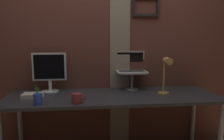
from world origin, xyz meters
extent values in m
cube|color=brown|center=(0.00, 0.45, 1.20)|extent=(3.25, 0.12, 2.39)
cube|color=gray|center=(0.16, 0.38, 1.20)|extent=(0.23, 0.01, 2.39)
cube|color=black|center=(0.45, 0.37, 1.57)|extent=(0.31, 0.03, 0.03)
cube|color=black|center=(0.31, 0.37, 1.67)|extent=(0.03, 0.03, 0.17)
cube|color=black|center=(0.60, 0.37, 1.67)|extent=(0.03, 0.03, 0.17)
cube|color=#333338|center=(0.04, 0.05, 0.71)|extent=(2.20, 0.68, 0.03)
cylinder|color=#B2B2B7|center=(1.08, -0.23, 0.35)|extent=(0.05, 0.05, 0.69)
cylinder|color=#B2B2B7|center=(-1.00, 0.33, 0.35)|extent=(0.05, 0.05, 0.69)
cylinder|color=#B2B2B7|center=(1.08, 0.33, 0.35)|extent=(0.05, 0.05, 0.69)
cylinder|color=white|center=(-0.63, 0.27, 0.73)|extent=(0.18, 0.18, 0.01)
cylinder|color=white|center=(-0.63, 0.27, 0.79)|extent=(0.04, 0.04, 0.12)
cube|color=white|center=(-0.63, 0.27, 1.00)|extent=(0.36, 0.04, 0.30)
cube|color=black|center=(-0.63, 0.25, 1.00)|extent=(0.32, 0.00, 0.26)
cylinder|color=gray|center=(0.28, 0.27, 0.73)|extent=(0.14, 0.14, 0.01)
cylinder|color=gray|center=(0.28, 0.27, 0.82)|extent=(0.03, 0.03, 0.18)
cube|color=gray|center=(0.28, 0.27, 0.92)|extent=(0.28, 0.22, 0.01)
cube|color=silver|center=(0.28, 0.27, 0.93)|extent=(0.34, 0.22, 0.01)
cube|color=#2D2D30|center=(0.28, 0.28, 0.94)|extent=(0.30, 0.13, 0.00)
cube|color=silver|center=(0.28, 0.39, 1.05)|extent=(0.34, 0.04, 0.22)
cube|color=black|center=(0.28, 0.39, 1.05)|extent=(0.31, 0.03, 0.19)
cylinder|color=tan|center=(0.58, 0.05, 0.73)|extent=(0.12, 0.12, 0.02)
cylinder|color=tan|center=(0.58, 0.05, 0.92)|extent=(0.02, 0.02, 0.37)
cylinder|color=tan|center=(0.58, -0.04, 1.08)|extent=(0.07, 0.11, 0.07)
cylinder|color=blue|center=(-0.66, -0.19, 0.77)|extent=(0.07, 0.07, 0.10)
cylinder|color=green|center=(-0.67, -0.18, 0.81)|extent=(0.02, 0.02, 0.16)
cylinder|color=green|center=(-0.66, -0.20, 0.81)|extent=(0.03, 0.01, 0.15)
cylinder|color=maroon|center=(-0.32, -0.19, 0.77)|extent=(0.09, 0.09, 0.09)
torus|color=maroon|center=(-0.26, -0.19, 0.77)|extent=(0.05, 0.01, 0.05)
cube|color=silver|center=(-0.76, 0.05, 0.74)|extent=(0.20, 0.15, 0.04)
camera|label=1|loc=(-0.20, -2.08, 1.30)|focal=34.10mm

